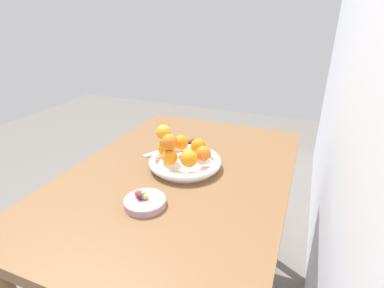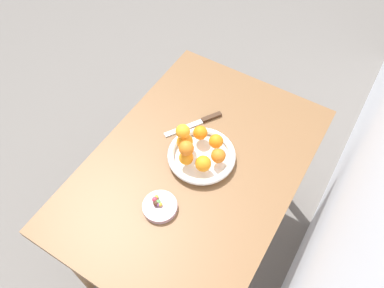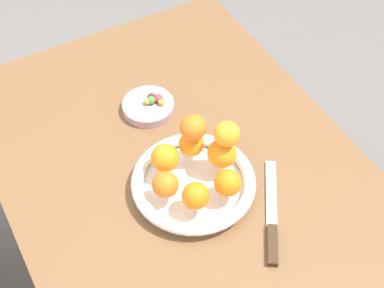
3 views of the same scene
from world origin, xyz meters
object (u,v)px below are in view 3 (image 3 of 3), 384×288
object	(u,v)px
orange_4	(165,184)
orange_1	(222,154)
orange_6	(227,134)
candy_ball_3	(147,101)
candy_ball_6	(152,97)
orange_5	(196,196)
candy_ball_5	(151,100)
candy_ball_0	(151,100)
orange_3	(165,158)
knife	(272,220)
orange_7	(193,128)
orange_2	(191,144)
fruit_bowl	(193,183)
candy_ball_4	(149,100)
dining_table	(188,199)
candy_ball_1	(161,102)
candy_dish	(148,107)
orange_0	(228,183)
candy_ball_2	(159,98)

from	to	relation	value
orange_4	orange_1	bearing A→B (deg)	-85.14
orange_6	candy_ball_3	world-z (taller)	orange_6
orange_6	candy_ball_6	xyz separation A→B (m)	(0.26, 0.05, -0.10)
orange_5	candy_ball_5	size ratio (longest dim) A/B	2.81
orange_4	candy_ball_0	distance (m)	0.28
orange_3	knife	world-z (taller)	orange_3
orange_4	orange_6	world-z (taller)	orange_6
knife	orange_5	bearing A→B (deg)	55.78
orange_5	orange_7	world-z (taller)	orange_7
orange_2	orange_3	world-z (taller)	orange_3
fruit_bowl	candy_ball_6	size ratio (longest dim) A/B	13.18
orange_3	candy_ball_4	world-z (taller)	orange_3
dining_table	orange_2	xyz separation A→B (m)	(0.03, -0.02, 0.16)
orange_6	candy_ball_4	size ratio (longest dim) A/B	3.15
orange_2	orange_1	bearing A→B (deg)	-144.00
orange_7	orange_5	bearing A→B (deg)	153.36
candy_ball_1	candy_ball_0	bearing A→B (deg)	47.22
dining_table	candy_ball_5	world-z (taller)	candy_ball_5
fruit_bowl	candy_ball_0	size ratio (longest dim) A/B	13.86
candy_ball_3	orange_4	bearing A→B (deg)	162.00
dining_table	orange_4	distance (m)	0.18
orange_6	knife	size ratio (longest dim) A/B	0.24
fruit_bowl	candy_ball_5	size ratio (longest dim) A/B	13.29
candy_dish	orange_6	xyz separation A→B (m)	(-0.25, -0.06, 0.12)
orange_7	knife	xyz separation A→B (m)	(-0.21, -0.07, -0.12)
dining_table	candy_ball_1	distance (m)	0.24
candy_ball_0	candy_ball_6	bearing A→B (deg)	-41.42
orange_1	candy_ball_6	xyz separation A→B (m)	(0.26, 0.04, -0.04)
orange_0	orange_4	world-z (taller)	orange_0
orange_7	candy_ball_6	size ratio (longest dim) A/B	2.79
orange_6	orange_2	bearing A→B (deg)	40.64
candy_dish	knife	distance (m)	0.42
candy_dish	orange_0	size ratio (longest dim) A/B	2.20
orange_0	candy_ball_1	world-z (taller)	orange_0
dining_table	orange_7	distance (m)	0.21
dining_table	candy_ball_0	world-z (taller)	candy_ball_0
orange_6	orange_7	world-z (taller)	orange_6
candy_ball_4	fruit_bowl	bearing A→B (deg)	174.73
orange_5	orange_3	bearing A→B (deg)	4.92
dining_table	orange_7	xyz separation A→B (m)	(0.02, -0.02, 0.21)
orange_0	knife	world-z (taller)	orange_0
candy_ball_2	candy_ball_6	bearing A→B (deg)	51.18
orange_7	candy_dish	bearing A→B (deg)	3.42
orange_6	candy_ball_5	size ratio (longest dim) A/B	2.74
orange_1	candy_ball_5	xyz separation A→B (m)	(0.25, 0.04, -0.04)
candy_ball_3	candy_ball_4	distance (m)	0.01
knife	orange_3	bearing A→B (deg)	34.60
candy_ball_0	candy_ball_2	world-z (taller)	same
orange_3	orange_7	world-z (taller)	orange_7
candy_ball_1	fruit_bowl	bearing A→B (deg)	169.31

